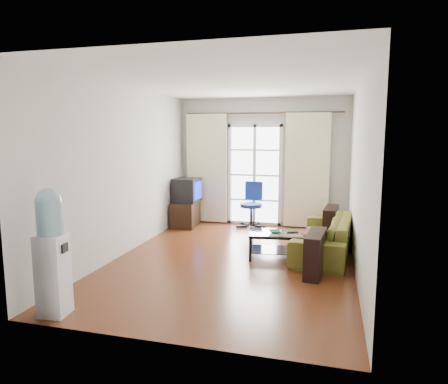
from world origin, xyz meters
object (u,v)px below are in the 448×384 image
object	(u,v)px
coffee_table	(281,241)
crt_tv	(186,190)
task_chair	(252,214)
tv_stand	(185,214)
water_cooler	(52,250)
sofa	(324,235)

from	to	relation	value
coffee_table	crt_tv	size ratio (longest dim) A/B	1.91
coffee_table	task_chair	xyz separation A→B (m)	(-0.86, 1.97, 0.02)
tv_stand	crt_tv	distance (m)	0.51
coffee_table	water_cooler	bearing A→B (deg)	-128.44
crt_tv	tv_stand	bearing A→B (deg)	-86.92
coffee_table	task_chair	world-z (taller)	task_chair
sofa	crt_tv	size ratio (longest dim) A/B	3.76
crt_tv	water_cooler	world-z (taller)	water_cooler
coffee_table	task_chair	distance (m)	2.15
water_cooler	coffee_table	bearing A→B (deg)	44.15
crt_tv	task_chair	world-z (taller)	crt_tv
coffee_table	tv_stand	distance (m)	2.80
sofa	task_chair	bearing A→B (deg)	-130.33
crt_tv	coffee_table	bearing A→B (deg)	-35.87
sofa	tv_stand	distance (m)	3.15
crt_tv	task_chair	xyz separation A→B (m)	(1.38, 0.23, -0.49)
task_chair	sofa	bearing A→B (deg)	-41.85
sofa	task_chair	xyz separation A→B (m)	(-1.51, 1.56, -0.02)
coffee_table	crt_tv	xyz separation A→B (m)	(-2.23, 1.74, 0.51)
sofa	water_cooler	distance (m)	4.16
tv_stand	coffee_table	bearing A→B (deg)	-41.03
tv_stand	crt_tv	world-z (taller)	crt_tv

